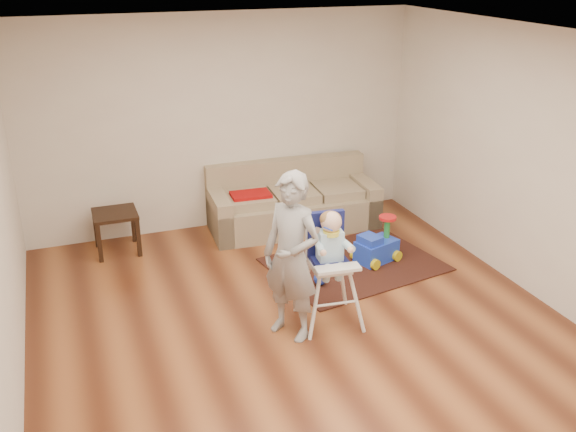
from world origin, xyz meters
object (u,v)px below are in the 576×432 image
object	(u,v)px
sofa	(293,197)
high_chair	(330,270)
ride_on_toy	(377,240)
toy_ball	(320,279)
adult	(292,257)
side_table	(117,232)

from	to	relation	value
sofa	high_chair	distance (m)	2.34
high_chair	ride_on_toy	bearing A→B (deg)	50.09
toy_ball	adult	xyz separation A→B (m)	(-0.62, -0.76, 0.71)
sofa	adult	world-z (taller)	adult
sofa	side_table	world-z (taller)	sofa
side_table	adult	xyz separation A→B (m)	(1.31, -2.41, 0.54)
sofa	ride_on_toy	xyz separation A→B (m)	(0.55, -1.28, -0.14)
toy_ball	side_table	bearing A→B (deg)	139.62
side_table	adult	bearing A→B (deg)	-61.36
high_chair	adult	xyz separation A→B (m)	(-0.42, -0.08, 0.24)
side_table	adult	world-z (taller)	adult
adult	sofa	bearing A→B (deg)	125.03
toy_ball	high_chair	world-z (taller)	high_chair
side_table	high_chair	world-z (taller)	high_chair
high_chair	sofa	bearing A→B (deg)	83.86
ride_on_toy	high_chair	size ratio (longest dim) A/B	0.44
sofa	side_table	distance (m)	2.23
sofa	adult	bearing A→B (deg)	-107.85
ride_on_toy	toy_ball	bearing A→B (deg)	-176.85
toy_ball	adult	world-z (taller)	adult
side_table	toy_ball	xyz separation A→B (m)	(1.93, -1.64, -0.17)
side_table	sofa	bearing A→B (deg)	-1.19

